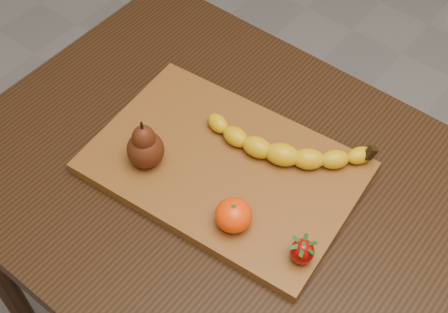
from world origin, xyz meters
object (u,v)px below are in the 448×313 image
Objects in this scene: table at (241,219)px; cutting_board at (224,167)px; mandarin at (234,215)px; pear at (144,143)px.

table is 2.22× the size of cutting_board.
mandarin reaches higher than cutting_board.
pear is (-0.11, -0.08, 0.06)m from cutting_board.
pear is (-0.16, -0.07, 0.17)m from table.
pear is at bearing 177.86° from mandarin.
pear reaches higher than table.
mandarin is (0.19, -0.01, -0.02)m from pear.
table is at bearing 23.65° from pear.
mandarin is at bearing -49.68° from cutting_board.
pear is 0.20m from mandarin.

